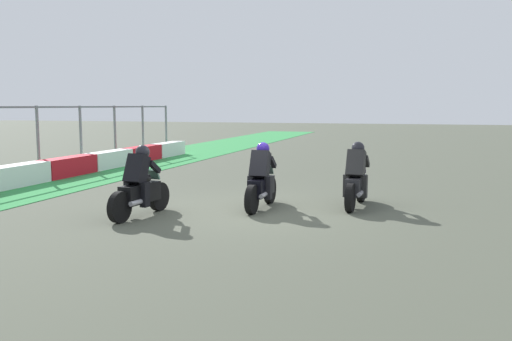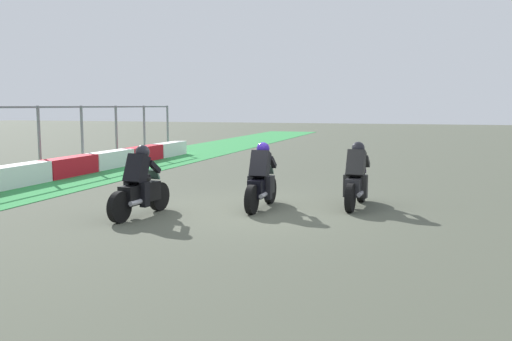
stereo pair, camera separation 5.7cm
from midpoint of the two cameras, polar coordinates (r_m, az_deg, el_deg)
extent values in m
plane|color=#4D5142|center=(12.15, -0.35, -4.18)|extent=(120.00, 120.00, 0.00)
cube|color=white|center=(16.96, -24.33, -0.55)|extent=(2.44, 0.60, 0.64)
cube|color=red|center=(18.88, -19.37, 0.38)|extent=(2.44, 0.60, 0.64)
cube|color=white|center=(20.93, -15.36, 1.12)|extent=(2.44, 0.60, 0.64)
cube|color=red|center=(23.06, -12.07, 1.73)|extent=(2.44, 0.60, 0.64)
cube|color=white|center=(25.26, -9.35, 2.23)|extent=(2.44, 0.60, 0.64)
cylinder|color=slate|center=(19.30, -22.21, 2.92)|extent=(0.10, 0.10, 2.34)
cylinder|color=slate|center=(21.19, -18.17, 3.40)|extent=(0.10, 0.10, 2.34)
cylinder|color=slate|center=(23.18, -14.81, 3.78)|extent=(0.10, 0.10, 2.34)
cylinder|color=slate|center=(25.23, -11.98, 4.10)|extent=(0.10, 0.10, 2.34)
cylinder|color=slate|center=(27.33, -9.58, 4.36)|extent=(0.10, 0.10, 2.34)
cylinder|color=black|center=(13.36, 10.99, -1.91)|extent=(0.65, 0.18, 0.64)
cylinder|color=black|center=(12.00, 9.84, -2.87)|extent=(0.65, 0.18, 0.64)
cube|color=#252529|center=(12.65, 10.47, -1.56)|extent=(1.12, 0.40, 0.40)
ellipsoid|color=#252529|center=(12.71, 10.58, -0.16)|extent=(0.50, 0.33, 0.24)
cube|color=red|center=(12.16, 10.03, -1.80)|extent=(0.07, 0.16, 0.08)
cylinder|color=#A5A5AD|center=(12.31, 10.89, -2.42)|extent=(0.43, 0.13, 0.10)
cube|color=#252525|center=(12.49, 10.44, 0.74)|extent=(0.51, 0.43, 0.66)
sphere|color=black|center=(12.68, 10.65, 2.36)|extent=(0.32, 0.32, 0.30)
cube|color=#66516F|center=(13.10, 10.90, 0.21)|extent=(0.17, 0.27, 0.23)
cube|color=#252525|center=(12.58, 9.47, -1.59)|extent=(0.19, 0.15, 0.52)
cube|color=#252525|center=(12.50, 11.27, -1.68)|extent=(0.19, 0.15, 0.52)
cube|color=#252525|center=(12.89, 9.96, 1.02)|extent=(0.39, 0.13, 0.31)
cube|color=#252525|center=(12.83, 11.54, 0.96)|extent=(0.39, 0.13, 0.31)
cylinder|color=black|center=(12.94, 1.36, -2.07)|extent=(0.64, 0.15, 0.64)
cylinder|color=black|center=(11.62, -0.58, -3.10)|extent=(0.64, 0.15, 0.64)
cube|color=black|center=(12.25, 0.44, -1.73)|extent=(1.10, 0.34, 0.40)
ellipsoid|color=black|center=(12.30, 0.58, -0.28)|extent=(0.48, 0.31, 0.24)
cube|color=red|center=(11.76, -0.30, -1.98)|extent=(0.06, 0.16, 0.08)
cylinder|color=#A5A5AD|center=(11.89, 0.68, -2.62)|extent=(0.42, 0.11, 0.10)
cube|color=black|center=(12.08, 0.30, 0.65)|extent=(0.49, 0.41, 0.66)
sphere|color=#311B9B|center=(12.26, 0.61, 2.33)|extent=(0.30, 0.30, 0.30)
cube|color=slate|center=(12.68, 1.11, 0.12)|extent=(0.16, 0.26, 0.23)
cube|color=black|center=(12.19, -0.62, -1.76)|extent=(0.18, 0.14, 0.52)
cube|color=black|center=(12.08, 1.18, -1.85)|extent=(0.18, 0.14, 0.52)
cube|color=black|center=(12.50, 0.04, 0.94)|extent=(0.39, 0.11, 0.31)
cube|color=black|center=(12.39, 1.62, 0.89)|extent=(0.39, 0.11, 0.31)
cylinder|color=black|center=(12.21, -10.39, -2.72)|extent=(0.65, 0.21, 0.64)
cylinder|color=black|center=(11.10, -14.42, -3.79)|extent=(0.65, 0.21, 0.64)
cube|color=black|center=(11.62, -12.33, -2.36)|extent=(1.13, 0.44, 0.40)
ellipsoid|color=black|center=(11.65, -12.08, -0.83)|extent=(0.51, 0.35, 0.24)
cube|color=red|center=(11.21, -13.85, -2.63)|extent=(0.08, 0.17, 0.08)
cylinder|color=#A5A5AD|center=(11.27, -12.69, -3.32)|extent=(0.43, 0.15, 0.10)
cube|color=black|center=(11.46, -12.69, 0.14)|extent=(0.53, 0.45, 0.66)
sphere|color=black|center=(11.61, -12.09, 1.92)|extent=(0.33, 0.33, 0.30)
cube|color=#497261|center=(11.97, -10.98, -0.41)|extent=(0.18, 0.28, 0.23)
cube|color=black|center=(11.64, -13.48, -2.37)|extent=(0.19, 0.16, 0.52)
cube|color=black|center=(11.40, -11.87, -2.52)|extent=(0.19, 0.16, 0.52)
cube|color=black|center=(11.87, -12.32, 0.47)|extent=(0.39, 0.14, 0.31)
cube|color=black|center=(11.67, -10.88, 0.39)|extent=(0.39, 0.14, 0.31)
camera|label=1|loc=(0.03, -90.14, -0.02)|focal=37.68mm
camera|label=2|loc=(0.03, 89.86, 0.02)|focal=37.68mm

